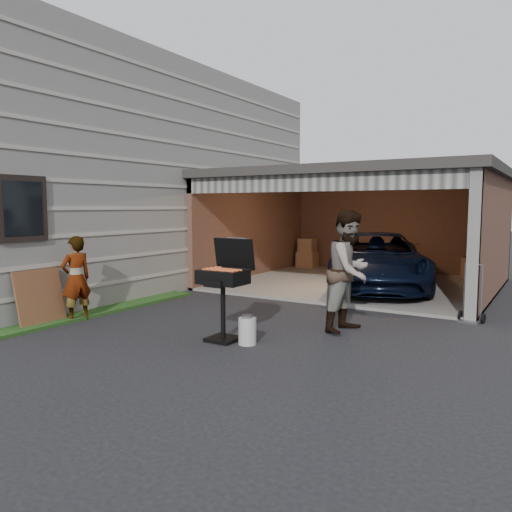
# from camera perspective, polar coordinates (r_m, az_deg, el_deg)

# --- Properties ---
(ground) EXTENTS (80.00, 80.00, 0.00)m
(ground) POSITION_cam_1_polar(r_m,az_deg,el_deg) (8.09, -9.86, -8.95)
(ground) COLOR black
(ground) RESTS_ON ground
(house) EXTENTS (7.00, 11.00, 5.50)m
(house) POSITION_cam_1_polar(r_m,az_deg,el_deg) (14.94, -17.23, 8.18)
(house) COLOR #474744
(house) RESTS_ON ground
(groundcover_strip) EXTENTS (0.50, 8.00, 0.06)m
(groundcover_strip) POSITION_cam_1_polar(r_m,az_deg,el_deg) (9.12, -24.92, -7.54)
(groundcover_strip) COLOR #193814
(groundcover_strip) RESTS_ON ground
(garage) EXTENTS (6.80, 6.30, 2.90)m
(garage) POSITION_cam_1_polar(r_m,az_deg,el_deg) (13.40, 12.29, 4.85)
(garage) COLOR #605E59
(garage) RESTS_ON ground
(minivan) EXTENTS (3.79, 5.29, 1.34)m
(minivan) POSITION_cam_1_polar(r_m,az_deg,el_deg) (12.45, 13.68, -0.76)
(minivan) COLOR black
(minivan) RESTS_ON ground
(woman) EXTENTS (0.46, 0.61, 1.52)m
(woman) POSITION_cam_1_polar(r_m,az_deg,el_deg) (9.40, -19.88, -2.45)
(woman) COLOR silver
(woman) RESTS_ON ground
(man) EXTENTS (0.90, 1.07, 1.98)m
(man) POSITION_cam_1_polar(r_m,az_deg,el_deg) (8.25, 10.68, -1.70)
(man) COLOR #472B1C
(man) RESTS_ON ground
(bbq_grill) EXTENTS (0.70, 0.61, 1.55)m
(bbq_grill) POSITION_cam_1_polar(r_m,az_deg,el_deg) (7.54, -3.64, -2.79)
(bbq_grill) COLOR black
(bbq_grill) RESTS_ON ground
(propane_tank) EXTENTS (0.35, 0.35, 0.40)m
(propane_tank) POSITION_cam_1_polar(r_m,az_deg,el_deg) (7.44, -1.00, -8.58)
(propane_tank) COLOR beige
(propane_tank) RESTS_ON ground
(plywood_panel) EXTENTS (0.24, 0.87, 0.96)m
(plywood_panel) POSITION_cam_1_polar(r_m,az_deg,el_deg) (9.31, -23.46, -4.39)
(plywood_panel) COLOR brown
(plywood_panel) RESTS_ON ground
(hand_truck) EXTENTS (0.45, 0.37, 1.05)m
(hand_truck) POSITION_cam_1_polar(r_m,az_deg,el_deg) (9.58, 23.37, -5.81)
(hand_truck) COLOR slate
(hand_truck) RESTS_ON ground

